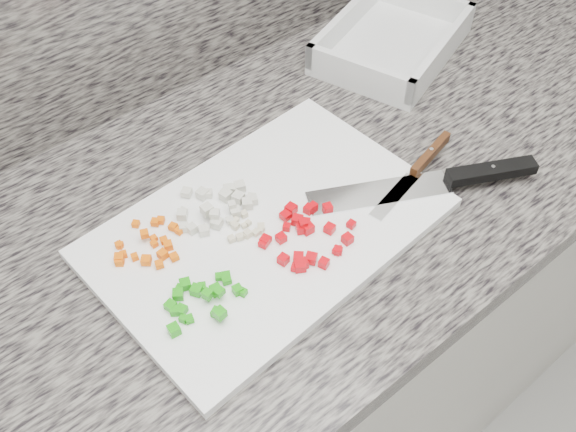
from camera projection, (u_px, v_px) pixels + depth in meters
name	position (u px, v px, depth m)	size (l,w,h in m)	color
cabinet	(249.00, 374.00, 1.25)	(3.92, 0.62, 0.86)	silver
countertop	(234.00, 226.00, 0.91)	(3.96, 0.64, 0.04)	#68635B
cutting_board	(267.00, 228.00, 0.87)	(0.46, 0.31, 0.02)	white
carrot_pile	(148.00, 246.00, 0.84)	(0.10, 0.09, 0.02)	#E85D05
onion_pile	(219.00, 205.00, 0.88)	(0.12, 0.09, 0.02)	beige
green_pepper_pile	(200.00, 299.00, 0.78)	(0.11, 0.08, 0.02)	#1A970D
red_pepper_pile	(306.00, 235.00, 0.85)	(0.12, 0.11, 0.02)	#C3020B
garlic_pile	(245.00, 228.00, 0.86)	(0.05, 0.05, 0.01)	beige
chef_knife	(453.00, 179.00, 0.92)	(0.32, 0.18, 0.02)	silver
paring_knife	(421.00, 164.00, 0.93)	(0.20, 0.06, 0.02)	silver
tray	(392.00, 43.00, 1.14)	(0.33, 0.28, 0.06)	silver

